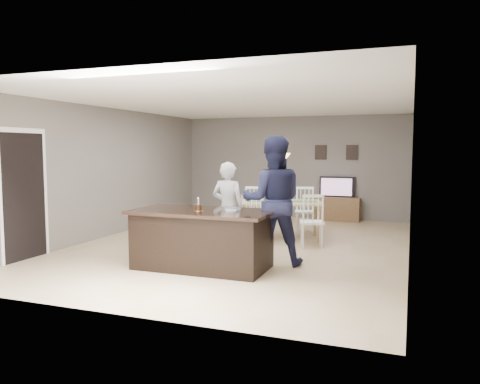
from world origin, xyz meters
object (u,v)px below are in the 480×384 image
(tv_console, at_px, (336,209))
(floor_lamp, at_px, (285,169))
(woman, at_px, (228,209))
(plate_stack, at_px, (232,209))
(man, at_px, (273,201))
(dining_table, at_px, (281,208))
(kitchen_island, at_px, (202,239))
(television, at_px, (337,187))
(birthday_cake, at_px, (198,208))

(tv_console, xyz_separation_m, floor_lamp, (-1.19, -0.61, 1.05))
(woman, distance_m, plate_stack, 0.95)
(man, relative_size, dining_table, 0.92)
(woman, height_order, plate_stack, woman)
(plate_stack, bearing_deg, tv_console, 81.93)
(floor_lamp, bearing_deg, kitchen_island, -90.16)
(television, xyz_separation_m, floor_lamp, (-1.19, -0.68, 0.48))
(woman, relative_size, plate_stack, 7.09)
(dining_table, bearing_deg, woman, -123.16)
(kitchen_island, distance_m, woman, 1.07)
(birthday_cake, bearing_deg, floor_lamp, 89.60)
(woman, relative_size, birthday_cake, 7.82)
(tv_console, bearing_deg, man, -92.88)
(dining_table, bearing_deg, tv_console, 59.57)
(television, bearing_deg, woman, 75.84)
(television, distance_m, woman, 4.78)
(television, relative_size, man, 0.45)
(man, xyz_separation_m, floor_lamp, (-0.94, 4.36, 0.32))
(kitchen_island, distance_m, birthday_cake, 0.50)
(plate_stack, bearing_deg, dining_table, 88.14)
(television, height_order, plate_stack, television)
(birthday_cake, xyz_separation_m, floor_lamp, (0.04, 5.04, 0.40))
(kitchen_island, bearing_deg, plate_stack, 19.17)
(tv_console, relative_size, birthday_cake, 5.81)
(kitchen_island, xyz_separation_m, tv_console, (1.20, 5.57, -0.15))
(man, distance_m, dining_table, 2.16)
(television, height_order, dining_table, television)
(man, distance_m, plate_stack, 0.69)
(kitchen_island, height_order, man, man)
(tv_console, xyz_separation_m, woman, (-1.17, -4.56, 0.51))
(woman, bearing_deg, dining_table, -101.92)
(birthday_cake, distance_m, dining_table, 2.83)
(birthday_cake, height_order, plate_stack, birthday_cake)
(dining_table, bearing_deg, man, -95.24)
(television, xyz_separation_m, woman, (-1.17, -4.63, -0.06))
(birthday_cake, bearing_deg, dining_table, 79.04)
(kitchen_island, distance_m, floor_lamp, 5.04)
(woman, bearing_deg, kitchen_island, 92.43)
(woman, relative_size, floor_lamp, 0.93)
(woman, distance_m, man, 1.03)
(plate_stack, xyz_separation_m, dining_table, (0.08, 2.53, -0.28))
(plate_stack, bearing_deg, woman, 115.11)
(man, xyz_separation_m, birthday_cake, (-0.97, -0.68, -0.07))
(man, bearing_deg, television, -111.01)
(television, xyz_separation_m, plate_stack, (-0.77, -5.49, 0.05))
(floor_lamp, bearing_deg, tv_console, 27.22)
(kitchen_island, height_order, woman, woman)
(tv_console, xyz_separation_m, man, (-0.25, -4.97, 0.72))
(kitchen_island, distance_m, plate_stack, 0.65)
(plate_stack, bearing_deg, kitchen_island, -160.83)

